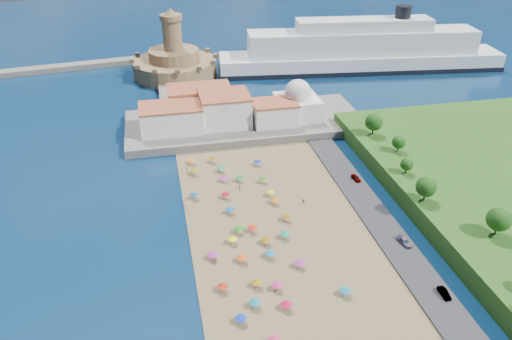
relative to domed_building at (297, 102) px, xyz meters
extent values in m
plane|color=#071938|center=(-30.00, -71.00, -8.97)|extent=(700.00, 700.00, 0.00)
cube|color=#59544C|center=(-20.00, 2.00, -7.47)|extent=(90.00, 36.00, 3.00)
cube|color=#59544C|center=(-42.00, 37.00, -7.77)|extent=(18.00, 70.00, 2.40)
cube|color=silver|center=(-48.00, -2.00, -1.47)|extent=(22.00, 14.00, 9.00)
cube|color=silver|center=(-28.00, 0.00, -0.47)|extent=(18.00, 16.00, 11.00)
cube|color=silver|center=(-10.00, -4.00, -1.97)|extent=(16.00, 12.00, 8.00)
cube|color=silver|center=(-36.00, 12.00, -0.97)|extent=(24.00, 14.00, 10.00)
cube|color=silver|center=(0.00, 0.00, -1.97)|extent=(16.00, 16.00, 8.00)
sphere|color=silver|center=(0.00, 0.00, 4.03)|extent=(10.00, 10.00, 10.00)
cylinder|color=silver|center=(0.00, 0.00, 7.83)|extent=(1.20, 1.20, 1.60)
cylinder|color=#98784C|center=(-42.00, 67.00, -4.97)|extent=(40.00, 40.00, 8.00)
cylinder|color=#98784C|center=(-42.00, 67.00, 1.53)|extent=(24.00, 24.00, 5.00)
cylinder|color=#98784C|center=(-42.00, 67.00, 11.03)|extent=(9.00, 9.00, 14.00)
cylinder|color=#98784C|center=(-42.00, 67.00, 19.23)|extent=(10.40, 10.40, 2.40)
cone|color=#98784C|center=(-42.00, 67.00, 21.93)|extent=(6.00, 6.00, 3.00)
cube|color=black|center=(49.64, 57.15, -7.83)|extent=(143.20, 36.83, 2.28)
cube|color=silver|center=(49.64, 57.15, -4.75)|extent=(142.17, 36.32, 8.44)
cube|color=silver|center=(49.64, 57.15, 5.10)|extent=(113.77, 29.43, 11.26)
cube|color=silver|center=(49.64, 57.15, 13.54)|extent=(66.74, 20.43, 5.63)
cylinder|color=black|center=(68.28, 55.04, 19.17)|extent=(7.51, 7.51, 5.63)
cylinder|color=gray|center=(-42.30, -86.00, -7.72)|extent=(0.07, 0.07, 2.00)
cone|color=#A5270D|center=(-42.30, -86.00, -6.82)|extent=(2.50, 2.50, 0.60)
cylinder|color=gray|center=(-43.25, -31.81, -7.72)|extent=(0.07, 0.07, 2.00)
cone|color=#8C6E0C|center=(-43.25, -31.81, -6.82)|extent=(2.50, 2.50, 0.60)
cylinder|color=gray|center=(-22.80, -41.26, -7.72)|extent=(0.07, 0.07, 2.00)
cone|color=#267C16|center=(-22.80, -41.26, -6.82)|extent=(2.50, 2.50, 0.60)
cylinder|color=gray|center=(-44.49, -45.87, -7.72)|extent=(0.07, 0.07, 2.00)
cone|color=#0E5281|center=(-44.49, -45.87, -6.82)|extent=(2.50, 2.50, 0.60)
cylinder|color=gray|center=(-30.10, -88.15, -7.72)|extent=(0.07, 0.07, 2.00)
cone|color=#BA2866|center=(-30.10, -88.15, -6.82)|extent=(2.50, 2.50, 0.60)
cylinder|color=gray|center=(-21.01, -62.40, -7.72)|extent=(0.07, 0.07, 2.00)
cone|color=#88540C|center=(-21.01, -62.40, -6.82)|extent=(2.50, 2.50, 0.60)
cylinder|color=gray|center=(-36.20, -92.39, -7.72)|extent=(0.07, 0.07, 2.00)
cone|color=#0F738E|center=(-36.20, -92.39, -6.82)|extent=(2.50, 2.50, 0.60)
cylinder|color=gray|center=(-22.91, -81.82, -7.72)|extent=(0.07, 0.07, 2.00)
cone|color=purple|center=(-22.91, -81.82, -6.82)|extent=(2.50, 2.50, 0.60)
cylinder|color=gray|center=(-31.15, -65.37, -7.72)|extent=(0.07, 0.07, 2.00)
cone|color=red|center=(-31.15, -65.37, -6.82)|extent=(2.50, 2.50, 0.60)
cylinder|color=gray|center=(-36.32, -25.01, -7.72)|extent=(0.07, 0.07, 2.00)
cone|color=#805E0B|center=(-36.32, -25.01, -6.82)|extent=(2.50, 2.50, 0.60)
cone|color=#CB2B59|center=(-34.56, -103.14, -6.82)|extent=(2.50, 2.50, 0.60)
cylinder|color=gray|center=(-22.05, -53.48, -7.72)|extent=(0.07, 0.07, 2.00)
cone|color=#D46709|center=(-22.05, -53.48, -6.82)|extent=(2.50, 2.50, 0.60)
cylinder|color=gray|center=(-40.02, -96.23, -7.72)|extent=(0.07, 0.07, 2.00)
cone|color=#0D32B1|center=(-40.02, -96.23, -6.82)|extent=(2.50, 2.50, 0.60)
cylinder|color=gray|center=(-23.47, -69.93, -7.72)|extent=(0.07, 0.07, 2.00)
cone|color=#0E8365|center=(-23.47, -69.93, -6.82)|extent=(2.50, 2.50, 0.60)
cylinder|color=gray|center=(-34.41, -86.28, -7.72)|extent=(0.07, 0.07, 2.00)
cone|color=#91780D|center=(-34.41, -86.28, -6.82)|extent=(2.50, 2.50, 0.60)
cylinder|color=gray|center=(-43.30, -24.40, -7.72)|extent=(0.07, 0.07, 2.00)
cone|color=orange|center=(-43.30, -24.40, -6.82)|extent=(2.50, 2.50, 0.60)
cylinder|color=gray|center=(-36.14, -77.00, -7.72)|extent=(0.07, 0.07, 2.00)
cone|color=#ED4D0A|center=(-36.14, -77.00, -6.82)|extent=(2.50, 2.50, 0.60)
cylinder|color=gray|center=(-37.16, -69.20, -7.72)|extent=(0.07, 0.07, 2.00)
cone|color=#FFED0D|center=(-37.16, -69.20, -6.82)|extent=(2.50, 2.50, 0.60)
cylinder|color=gray|center=(-15.60, -93.06, -7.72)|extent=(0.07, 0.07, 2.00)
cone|color=#107D94|center=(-15.60, -93.06, -6.82)|extent=(2.50, 2.50, 0.60)
cylinder|color=gray|center=(-35.58, -55.71, -7.72)|extent=(0.07, 0.07, 2.00)
cone|color=#0D51B0|center=(-35.58, -55.71, -6.82)|extent=(2.50, 2.50, 0.60)
cylinder|color=gray|center=(-28.81, -71.32, -7.72)|extent=(0.07, 0.07, 2.00)
cone|color=#895B0C|center=(-28.81, -71.32, -6.82)|extent=(2.50, 2.50, 0.60)
cylinder|color=gray|center=(-29.05, -76.65, -7.72)|extent=(0.07, 0.07, 2.00)
cone|color=#11719D|center=(-29.05, -76.65, -6.82)|extent=(2.50, 2.50, 0.60)
cylinder|color=gray|center=(-35.54, -47.66, -7.72)|extent=(0.07, 0.07, 2.00)
cone|color=#B00E16|center=(-35.54, -47.66, -6.82)|extent=(2.50, 2.50, 0.60)
cylinder|color=gray|center=(-22.04, -30.09, -7.72)|extent=(0.07, 0.07, 2.00)
cone|color=#0D24AC|center=(-22.04, -30.09, -6.82)|extent=(2.50, 2.50, 0.60)
cylinder|color=gray|center=(-34.58, -38.07, -7.72)|extent=(0.07, 0.07, 2.00)
cone|color=#AC24A7|center=(-34.58, -38.07, -6.82)|extent=(2.50, 2.50, 0.60)
cylinder|color=gray|center=(-34.79, -65.20, -7.72)|extent=(0.07, 0.07, 2.00)
cone|color=#1B8317|center=(-34.79, -65.20, -6.82)|extent=(2.50, 2.50, 0.60)
cylinder|color=gray|center=(-22.26, -49.27, -7.72)|extent=(0.07, 0.07, 2.00)
cone|color=#CEDA0B|center=(-22.26, -49.27, -6.82)|extent=(2.50, 2.50, 0.60)
cylinder|color=gray|center=(-43.07, -74.47, -7.72)|extent=(0.07, 0.07, 2.00)
cone|color=#A32397|center=(-43.07, -74.47, -6.82)|extent=(2.50, 2.50, 0.60)
cylinder|color=gray|center=(-29.77, -38.93, -7.72)|extent=(0.07, 0.07, 2.00)
cone|color=#147136|center=(-29.77, -38.93, -6.82)|extent=(2.50, 2.50, 0.60)
cylinder|color=gray|center=(-29.61, -94.39, -7.72)|extent=(0.07, 0.07, 2.00)
cone|color=#B70E39|center=(-29.61, -94.39, -6.82)|extent=(2.50, 2.50, 0.60)
cylinder|color=gray|center=(-34.55, -31.71, -7.72)|extent=(0.07, 0.07, 2.00)
cone|color=#0D7A75|center=(-34.55, -31.71, -6.82)|extent=(2.50, 2.50, 0.60)
imported|color=tan|center=(-19.58, -36.35, -7.81)|extent=(0.69, 1.19, 1.83)
imported|color=tan|center=(-45.16, -28.43, -7.87)|extent=(1.09, 0.82, 1.72)
imported|color=tan|center=(-42.73, -75.61, -7.84)|extent=(0.74, 0.91, 1.76)
imported|color=tan|center=(-47.47, -50.32, -7.78)|extent=(1.38, 1.06, 1.88)
imported|color=tan|center=(-30.55, -43.55, -7.88)|extent=(1.04, 1.02, 1.69)
imported|color=tan|center=(-13.88, -54.95, -7.83)|extent=(1.74, 1.08, 1.79)
imported|color=gray|center=(6.00, -78.93, -7.57)|extent=(2.71, 5.08, 1.40)
imported|color=gray|center=(6.00, -98.01, -7.58)|extent=(1.51, 4.21, 1.38)
imported|color=gray|center=(6.00, -46.06, -7.57)|extent=(2.26, 4.34, 1.41)
cylinder|color=#382314|center=(25.43, -86.46, -1.32)|extent=(0.50, 0.50, 3.31)
sphere|color=#14380F|center=(25.43, -86.46, 1.66)|extent=(5.96, 5.96, 5.96)
cylinder|color=#382314|center=(16.01, -68.62, -1.40)|extent=(0.50, 0.50, 3.14)
sphere|color=#14380F|center=(16.01, -68.62, 1.42)|extent=(5.65, 5.65, 5.65)
cylinder|color=#382314|center=(18.14, -53.71, -1.90)|extent=(0.50, 0.50, 2.15)
sphere|color=#14380F|center=(18.14, -53.71, 0.04)|extent=(3.88, 3.88, 3.88)
cylinder|color=#382314|center=(22.09, -40.23, -1.76)|extent=(0.50, 0.50, 2.42)
sphere|color=#14380F|center=(22.09, -40.23, 0.42)|extent=(4.36, 4.36, 4.36)
cylinder|color=#382314|center=(19.38, -26.66, -1.30)|extent=(0.50, 0.50, 3.35)
sphere|color=#14380F|center=(19.38, -26.66, 1.72)|extent=(6.03, 6.03, 6.03)
camera|label=1|loc=(-52.75, -170.68, 71.62)|focal=35.00mm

